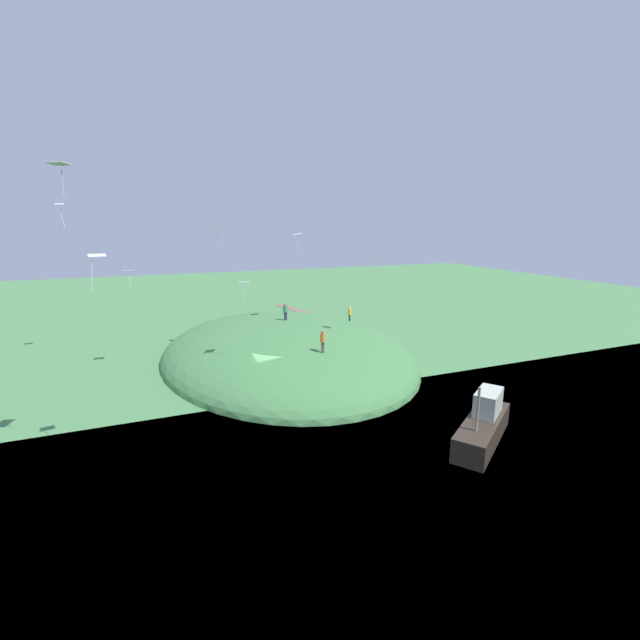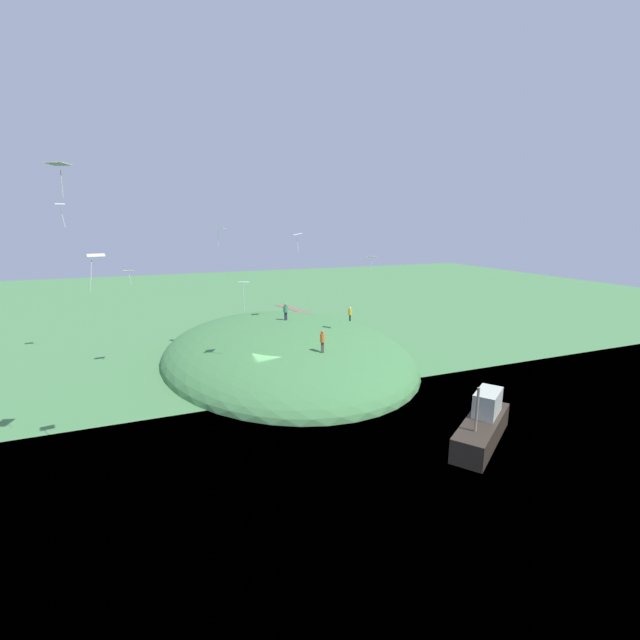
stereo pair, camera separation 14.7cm
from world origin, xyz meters
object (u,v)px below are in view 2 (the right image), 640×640
object	(u,v)px
kite_0	(95,258)
kite_6	(243,285)
boat_on_lake	(483,425)
person_near_shore	(286,310)
kite_4	(298,235)
kite_2	(221,230)
person_with_child	(350,313)
kite_5	(129,271)
person_walking_path	(322,338)
kite_7	(58,165)
kite_1	(60,206)
kite_3	(372,258)

from	to	relation	value
kite_0	kite_6	world-z (taller)	kite_0
boat_on_lake	person_near_shore	xyz separation A→B (m)	(21.21, 5.03, 3.09)
kite_0	kite_4	world-z (taller)	kite_4
kite_2	boat_on_lake	bearing A→B (deg)	-155.63
person_with_child	kite_2	bearing A→B (deg)	109.80
kite_2	kite_5	xyz separation A→B (m)	(-2.31, 7.93, -3.25)
person_walking_path	person_with_child	distance (m)	15.96
kite_5	kite_7	bearing A→B (deg)	173.78
kite_0	boat_on_lake	bearing A→B (deg)	-105.80
kite_1	kite_4	xyz separation A→B (m)	(-4.13, -20.13, -2.51)
person_with_child	kite_3	distance (m)	12.98
kite_0	kite_1	distance (m)	21.59
boat_on_lake	kite_2	distance (m)	27.55
kite_3	kite_5	distance (m)	19.96
person_near_shore	person_walking_path	bearing A→B (deg)	87.03
boat_on_lake	person_with_child	distance (m)	25.12
person_walking_path	kite_4	size ratio (longest dim) A/B	1.01
kite_7	kite_2	bearing A→B (deg)	-28.13
boat_on_lake	person_with_child	world-z (taller)	boat_on_lake
person_with_child	kite_4	world-z (taller)	kite_4
boat_on_lake	kite_2	bearing A→B (deg)	79.53
person_with_child	kite_4	xyz separation A→B (m)	(-2.62, 6.96, 8.64)
kite_2	kite_4	bearing A→B (deg)	-97.72
kite_3	kite_6	distance (m)	11.16
person_walking_path	kite_7	world-z (taller)	kite_7
kite_3	person_near_shore	bearing A→B (deg)	38.20
person_walking_path	kite_4	xyz separation A→B (m)	(10.70, -1.74, 7.40)
kite_5	kite_6	world-z (taller)	kite_5
kite_7	kite_5	bearing A→B (deg)	-6.22
kite_1	kite_5	distance (m)	9.15
kite_2	kite_7	xyz separation A→B (m)	(-18.04, 9.65, 3.05)
person_near_shore	kite_5	bearing A→B (deg)	-0.80
person_near_shore	person_with_child	world-z (taller)	person_near_shore
boat_on_lake	kite_1	bearing A→B (deg)	96.92
person_near_shore	kite_3	xyz separation A→B (m)	(-6.90, -5.43, 5.29)
kite_3	kite_4	distance (m)	8.93
kite_0	kite_6	distance (m)	11.93
kite_6	kite_2	bearing A→B (deg)	-0.61
person_near_shore	person_walking_path	distance (m)	9.71
boat_on_lake	kite_2	world-z (taller)	kite_2
kite_7	person_walking_path	bearing A→B (deg)	-66.95
kite_0	kite_2	size ratio (longest dim) A/B	1.01
person_with_child	kite_6	size ratio (longest dim) A/B	0.81
boat_on_lake	kite_7	bearing A→B (deg)	130.87
boat_on_lake	kite_7	world-z (taller)	kite_7
kite_1	kite_5	xyz separation A→B (m)	(-5.48, -5.10, -5.26)
person_near_shore	kite_3	size ratio (longest dim) A/B	1.22
kite_1	kite_3	distance (m)	27.11
kite_4	kite_7	distance (m)	24.18
kite_1	kite_4	bearing A→B (deg)	-101.61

